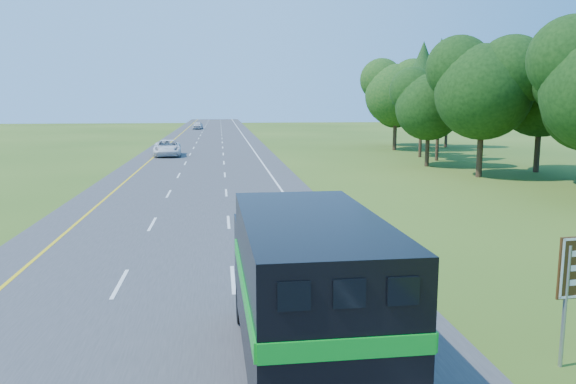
% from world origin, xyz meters
% --- Properties ---
extents(road, '(15.00, 260.00, 0.04)m').
position_xyz_m(road, '(0.00, 50.00, 0.02)').
color(road, '#38383A').
rests_on(road, ground).
extents(lane_markings, '(11.15, 260.00, 0.01)m').
position_xyz_m(lane_markings, '(0.00, 50.00, 0.04)').
color(lane_markings, yellow).
rests_on(lane_markings, road).
extents(tree_wall_right, '(16.00, 100.00, 12.00)m').
position_xyz_m(tree_wall_right, '(26.00, 30.00, 6.00)').
color(tree_wall_right, '#0E3610').
rests_on(tree_wall_right, ground).
extents(horse_truck, '(2.77, 8.37, 3.68)m').
position_xyz_m(horse_truck, '(3.17, 3.94, 2.01)').
color(horse_truck, black).
rests_on(horse_truck, road).
extents(white_suv, '(3.28, 6.34, 1.71)m').
position_xyz_m(white_suv, '(-4.18, 54.70, 0.90)').
color(white_suv, silver).
rests_on(white_suv, road).
extents(far_car, '(2.21, 4.73, 1.57)m').
position_xyz_m(far_car, '(-3.08, 113.31, 0.82)').
color(far_car, silver).
rests_on(far_car, road).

